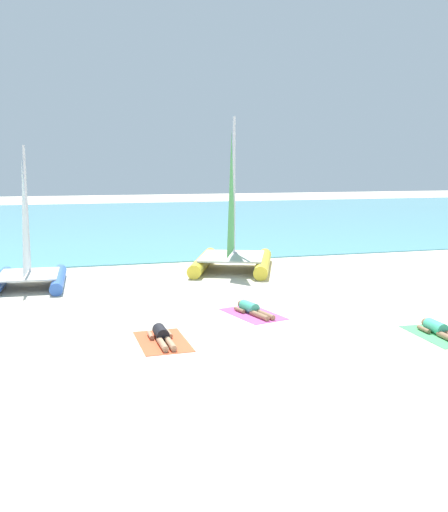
{
  "coord_description": "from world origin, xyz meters",
  "views": [
    {
      "loc": [
        -5.02,
        -12.06,
        4.0
      ],
      "look_at": [
        0.0,
        5.04,
        1.2
      ],
      "focal_mm": 40.09,
      "sensor_mm": 36.0,
      "label": 1
    }
  ],
  "objects_px": {
    "sailboat_blue": "(28,266)",
    "sunbather_right": "(439,330)",
    "towel_right": "(440,335)",
    "towel_middle": "(253,314)",
    "sunbather_middle": "(252,309)",
    "sailboat_yellow": "(232,248)",
    "towel_left": "(163,341)",
    "sunbather_left": "(162,335)"
  },
  "relations": [
    {
      "from": "sailboat_blue",
      "to": "towel_middle",
      "type": "xyz_separation_m",
      "value": [
        6.02,
        -5.5,
        -0.69
      ]
    },
    {
      "from": "towel_left",
      "to": "sunbather_left",
      "type": "height_order",
      "value": "sunbather_left"
    },
    {
      "from": "sunbather_left",
      "to": "towel_right",
      "type": "relative_size",
      "value": 0.82
    },
    {
      "from": "towel_left",
      "to": "sailboat_blue",
      "type": "bearing_deg",
      "value": 113.81
    },
    {
      "from": "sailboat_yellow",
      "to": "towel_middle",
      "type": "bearing_deg",
      "value": -79.88
    },
    {
      "from": "sailboat_blue",
      "to": "towel_right",
      "type": "bearing_deg",
      "value": -38.89
    },
    {
      "from": "sailboat_yellow",
      "to": "sunbather_right",
      "type": "relative_size",
      "value": 3.78
    },
    {
      "from": "towel_left",
      "to": "towel_middle",
      "type": "xyz_separation_m",
      "value": [
        2.82,
        1.75,
        0.0
      ]
    },
    {
      "from": "towel_middle",
      "to": "sailboat_blue",
      "type": "bearing_deg",
      "value": 137.58
    },
    {
      "from": "towel_left",
      "to": "sunbather_left",
      "type": "distance_m",
      "value": 0.14
    },
    {
      "from": "sailboat_blue",
      "to": "sunbather_left",
      "type": "distance_m",
      "value": 7.88
    },
    {
      "from": "sailboat_yellow",
      "to": "towel_left",
      "type": "xyz_separation_m",
      "value": [
        -4.29,
        -8.41,
        -0.88
      ]
    },
    {
      "from": "sunbather_middle",
      "to": "towel_right",
      "type": "relative_size",
      "value": 0.82
    },
    {
      "from": "sailboat_yellow",
      "to": "sunbather_right",
      "type": "height_order",
      "value": "sailboat_yellow"
    },
    {
      "from": "towel_middle",
      "to": "sunbather_left",
      "type": "bearing_deg",
      "value": -149.21
    },
    {
      "from": "sunbather_left",
      "to": "sunbather_middle",
      "type": "distance_m",
      "value": 3.3
    },
    {
      "from": "sailboat_yellow",
      "to": "sunbather_middle",
      "type": "height_order",
      "value": "sailboat_yellow"
    },
    {
      "from": "sunbather_left",
      "to": "sailboat_yellow",
      "type": "bearing_deg",
      "value": 61.99
    },
    {
      "from": "sunbather_left",
      "to": "towel_middle",
      "type": "height_order",
      "value": "sunbather_left"
    },
    {
      "from": "sunbather_left",
      "to": "sailboat_blue",
      "type": "bearing_deg",
      "value": 113.23
    },
    {
      "from": "towel_middle",
      "to": "sunbather_right",
      "type": "relative_size",
      "value": 1.21
    },
    {
      "from": "sunbather_middle",
      "to": "towel_right",
      "type": "height_order",
      "value": "sunbather_middle"
    },
    {
      "from": "towel_middle",
      "to": "sunbather_right",
      "type": "height_order",
      "value": "sunbather_right"
    },
    {
      "from": "sunbather_middle",
      "to": "towel_middle",
      "type": "bearing_deg",
      "value": -90.0
    },
    {
      "from": "sunbather_right",
      "to": "towel_middle",
      "type": "bearing_deg",
      "value": 142.04
    },
    {
      "from": "sunbather_middle",
      "to": "towel_right",
      "type": "distance_m",
      "value": 4.87
    },
    {
      "from": "sailboat_blue",
      "to": "towel_right",
      "type": "relative_size",
      "value": 2.47
    },
    {
      "from": "sunbather_left",
      "to": "sunbather_middle",
      "type": "bearing_deg",
      "value": 31.12
    },
    {
      "from": "towel_right",
      "to": "towel_middle",
      "type": "bearing_deg",
      "value": 139.09
    },
    {
      "from": "sailboat_yellow",
      "to": "towel_left",
      "type": "relative_size",
      "value": 3.11
    },
    {
      "from": "towel_middle",
      "to": "sunbather_middle",
      "type": "height_order",
      "value": "sunbather_middle"
    },
    {
      "from": "towel_left",
      "to": "sunbather_right",
      "type": "height_order",
      "value": "sunbather_right"
    },
    {
      "from": "sailboat_yellow",
      "to": "sunbather_right",
      "type": "xyz_separation_m",
      "value": [
        2.17,
        -9.75,
        -0.75
      ]
    },
    {
      "from": "sailboat_blue",
      "to": "sunbather_middle",
      "type": "relative_size",
      "value": 3.02
    },
    {
      "from": "sunbather_left",
      "to": "sunbather_right",
      "type": "bearing_deg",
      "value": -13.03
    },
    {
      "from": "sunbather_middle",
      "to": "sailboat_blue",
      "type": "bearing_deg",
      "value": 124.31
    },
    {
      "from": "towel_left",
      "to": "sunbather_middle",
      "type": "xyz_separation_m",
      "value": [
        2.81,
        1.81,
        0.13
      ]
    },
    {
      "from": "sunbather_left",
      "to": "sunbather_middle",
      "type": "xyz_separation_m",
      "value": [
        2.81,
        1.75,
        0.0
      ]
    },
    {
      "from": "towel_middle",
      "to": "sailboat_yellow",
      "type": "bearing_deg",
      "value": 77.53
    },
    {
      "from": "sailboat_yellow",
      "to": "towel_left",
      "type": "distance_m",
      "value": 9.48
    },
    {
      "from": "sailboat_yellow",
      "to": "towel_middle",
      "type": "height_order",
      "value": "sailboat_yellow"
    },
    {
      "from": "sailboat_blue",
      "to": "sunbather_right",
      "type": "height_order",
      "value": "sailboat_blue"
    }
  ]
}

